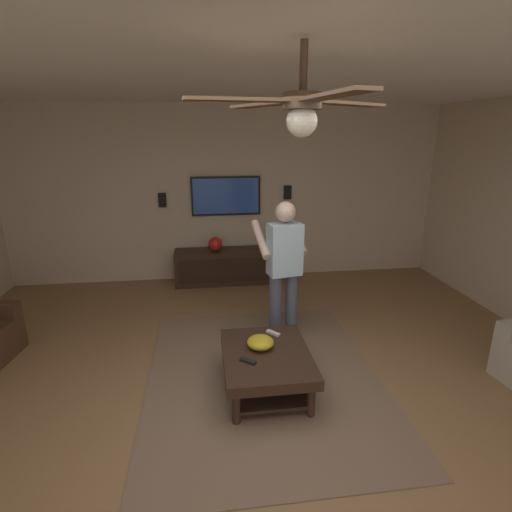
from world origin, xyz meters
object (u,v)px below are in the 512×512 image
(coffee_table, at_px, (266,362))
(wall_speaker_right, at_px, (162,200))
(remote_white, at_px, (273,333))
(wall_speaker_left, at_px, (288,192))
(person_standing, at_px, (284,264))
(bowl, at_px, (260,342))
(vase_round, at_px, (215,244))
(tv, at_px, (226,196))
(remote_black, at_px, (248,361))
(ceiling_fan, at_px, (300,107))
(media_console, at_px, (228,266))

(coffee_table, relative_size, wall_speaker_right, 4.55)
(remote_white, distance_m, wall_speaker_left, 3.06)
(remote_white, bearing_deg, person_standing, 116.57)
(bowl, height_order, vase_round, vase_round)
(remote_white, bearing_deg, tv, 142.55)
(person_standing, bearing_deg, remote_black, 142.93)
(wall_speaker_right, distance_m, ceiling_fan, 4.48)
(remote_white, height_order, wall_speaker_left, wall_speaker_left)
(tv, xyz_separation_m, remote_white, (-2.79, -0.29, -0.97))
(coffee_table, bearing_deg, person_standing, -20.04)
(person_standing, distance_m, ceiling_fan, 2.53)
(vase_round, height_order, wall_speaker_right, wall_speaker_right)
(vase_round, distance_m, wall_speaker_left, 1.45)
(person_standing, xyz_separation_m, ceiling_fan, (-1.98, 0.35, 1.52))
(coffee_table, distance_m, remote_white, 0.37)
(remote_black, bearing_deg, wall_speaker_right, 142.34)
(remote_white, xyz_separation_m, wall_speaker_right, (2.80, 1.28, 0.92))
(coffee_table, distance_m, media_console, 2.88)
(remote_black, bearing_deg, media_console, 125.30)
(media_console, bearing_deg, wall_speaker_left, 104.15)
(person_standing, bearing_deg, media_console, 3.71)
(remote_black, xyz_separation_m, vase_round, (3.02, 0.18, 0.25))
(tv, relative_size, wall_speaker_right, 5.00)
(wall_speaker_left, xyz_separation_m, ceiling_fan, (-4.19, 0.86, 1.04))
(coffee_table, xyz_separation_m, ceiling_fan, (-1.05, 0.01, 2.16))
(vase_round, distance_m, ceiling_fan, 4.33)
(person_standing, relative_size, bowl, 6.51)
(person_standing, xyz_separation_m, vase_round, (1.94, 0.71, -0.27))
(person_standing, relative_size, wall_speaker_right, 7.45)
(media_console, relative_size, bowl, 6.75)
(media_console, bearing_deg, person_standing, 14.57)
(bowl, bearing_deg, wall_speaker_left, -16.21)
(remote_black, xyz_separation_m, wall_speaker_left, (3.28, -1.03, 1.00))
(coffee_table, bearing_deg, ceiling_fan, 179.25)
(remote_white, bearing_deg, wall_speaker_left, 122.27)
(person_standing, bearing_deg, wall_speaker_left, -23.68)
(bowl, relative_size, remote_black, 1.68)
(person_standing, relative_size, ceiling_fan, 1.41)
(wall_speaker_left, bearing_deg, coffee_table, 164.97)
(person_standing, relative_size, wall_speaker_left, 7.45)
(tv, height_order, remote_black, tv)
(media_console, height_order, wall_speaker_right, wall_speaker_right)
(bowl, relative_size, wall_speaker_left, 1.14)
(wall_speaker_right, bearing_deg, tv, -90.75)
(remote_black, bearing_deg, wall_speaker_left, 108.28)
(person_standing, distance_m, wall_speaker_right, 2.70)
(ceiling_fan, bearing_deg, vase_round, 5.13)
(bowl, distance_m, remote_black, 0.28)
(vase_round, bearing_deg, remote_black, -176.64)
(tv, distance_m, wall_speaker_left, 1.01)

